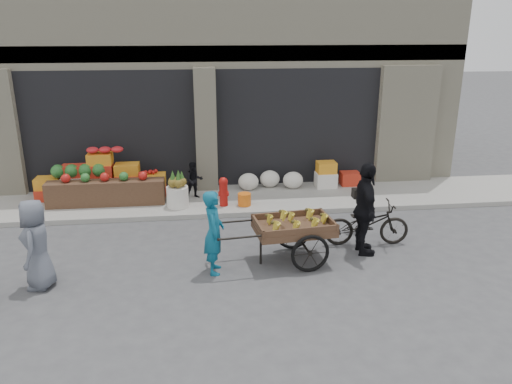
{
  "coord_description": "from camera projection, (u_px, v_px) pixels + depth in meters",
  "views": [
    {
      "loc": [
        -0.22,
        -7.86,
        4.25
      ],
      "look_at": [
        0.9,
        1.55,
        1.1
      ],
      "focal_mm": 35.0,
      "sensor_mm": 36.0,
      "label": 1
    }
  ],
  "objects": [
    {
      "name": "cyclist",
      "position": [
        365.0,
        209.0,
        9.57
      ],
      "size": [
        0.52,
        1.1,
        1.84
      ],
      "primitive_type": "imported",
      "rotation": [
        0.0,
        0.0,
        1.5
      ],
      "color": "black",
      "rests_on": "ground"
    },
    {
      "name": "sidewalk",
      "position": [
        209.0,
        201.0,
        12.61
      ],
      "size": [
        18.0,
        2.2,
        0.12
      ],
      "primitive_type": "cube",
      "color": "gray",
      "rests_on": "ground"
    },
    {
      "name": "fire_hydrant",
      "position": [
        223.0,
        190.0,
        12.0
      ],
      "size": [
        0.22,
        0.22,
        0.71
      ],
      "color": "#A5140F",
      "rests_on": "sidewalk"
    },
    {
      "name": "fruit_display",
      "position": [
        108.0,
        178.0,
        12.41
      ],
      "size": [
        3.1,
        1.12,
        1.24
      ],
      "color": "red",
      "rests_on": "sidewalk"
    },
    {
      "name": "right_bay_goods",
      "position": [
        305.0,
        177.0,
        13.36
      ],
      "size": [
        3.35,
        0.6,
        0.7
      ],
      "color": "silver",
      "rests_on": "sidewalk"
    },
    {
      "name": "building",
      "position": [
        202.0,
        57.0,
        15.28
      ],
      "size": [
        14.0,
        6.45,
        7.0
      ],
      "color": "beige",
      "rests_on": "ground"
    },
    {
      "name": "pineapple_bin",
      "position": [
        178.0,
        197.0,
        11.96
      ],
      "size": [
        0.52,
        0.52,
        0.5
      ],
      "primitive_type": "cylinder",
      "color": "silver",
      "rests_on": "sidewalk"
    },
    {
      "name": "vendor_woman",
      "position": [
        214.0,
        232.0,
        8.86
      ],
      "size": [
        0.4,
        0.58,
        1.55
      ],
      "primitive_type": "imported",
      "rotation": [
        0.0,
        0.0,
        1.53
      ],
      "color": "#0F5977",
      "rests_on": "ground"
    },
    {
      "name": "orange_bucket",
      "position": [
        244.0,
        199.0,
        12.08
      ],
      "size": [
        0.32,
        0.32,
        0.3
      ],
      "primitive_type": "cylinder",
      "color": "orange",
      "rests_on": "sidewalk"
    },
    {
      "name": "bicycle",
      "position": [
        367.0,
        224.0,
        10.11
      ],
      "size": [
        1.75,
        0.72,
        0.9
      ],
      "primitive_type": "imported",
      "rotation": [
        0.0,
        0.0,
        1.5
      ],
      "color": "black",
      "rests_on": "ground"
    },
    {
      "name": "seated_person",
      "position": [
        194.0,
        180.0,
        12.5
      ],
      "size": [
        0.51,
        0.43,
        0.93
      ],
      "primitive_type": "imported",
      "rotation": [
        0.0,
        0.0,
        0.17
      ],
      "color": "black",
      "rests_on": "sidewalk"
    },
    {
      "name": "ground",
      "position": [
        216.0,
        281.0,
        8.77
      ],
      "size": [
        80.0,
        80.0,
        0.0
      ],
      "primitive_type": "plane",
      "color": "#424244",
      "rests_on": "ground"
    },
    {
      "name": "banana_cart",
      "position": [
        291.0,
        225.0,
        9.29
      ],
      "size": [
        2.54,
        1.25,
        1.02
      ],
      "rotation": [
        0.0,
        0.0,
        0.11
      ],
      "color": "brown",
      "rests_on": "ground"
    },
    {
      "name": "vendor_grey",
      "position": [
        37.0,
        244.0,
        8.35
      ],
      "size": [
        0.5,
        0.77,
        1.57
      ],
      "primitive_type": "imported",
      "rotation": [
        0.0,
        0.0,
        -1.58
      ],
      "color": "slate",
      "rests_on": "ground"
    }
  ]
}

